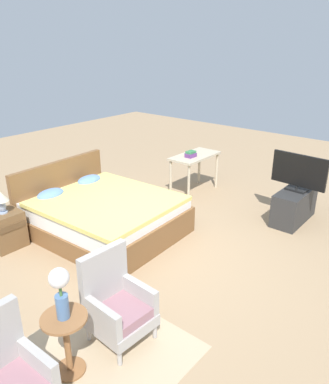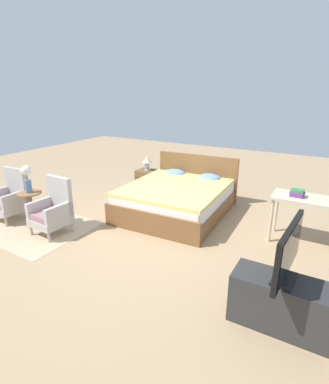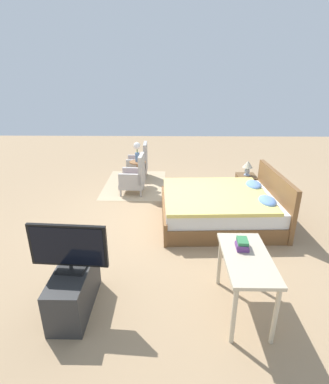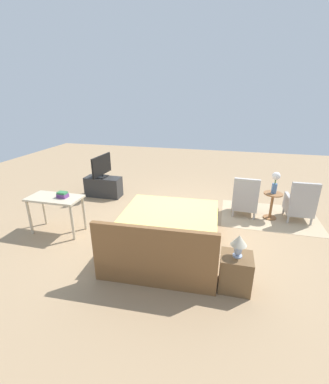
{
  "view_description": "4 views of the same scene",
  "coord_description": "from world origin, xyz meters",
  "px_view_note": "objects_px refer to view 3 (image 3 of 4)",
  "views": [
    {
      "loc": [
        -3.4,
        -3.0,
        2.76
      ],
      "look_at": [
        0.27,
        0.03,
        0.83
      ],
      "focal_mm": 35.0,
      "sensor_mm": 36.0,
      "label": 1
    },
    {
      "loc": [
        2.46,
        -3.79,
        2.29
      ],
      "look_at": [
        0.12,
        0.25,
        0.67
      ],
      "focal_mm": 28.0,
      "sensor_mm": 36.0,
      "label": 2
    },
    {
      "loc": [
        5.06,
        0.03,
        2.67
      ],
      "look_at": [
        0.19,
        -0.05,
        0.69
      ],
      "focal_mm": 28.0,
      "sensor_mm": 36.0,
      "label": 3
    },
    {
      "loc": [
        -0.94,
        4.86,
        2.62
      ],
      "look_at": [
        0.24,
        0.08,
        0.73
      ],
      "focal_mm": 24.0,
      "sensor_mm": 36.0,
      "label": 4
    }
  ],
  "objects_px": {
    "tv_stand": "(74,289)",
    "tv_flatscreen": "(68,248)",
    "table_lamp": "(248,166)",
    "vanity_desk": "(246,265)",
    "nightstand": "(245,186)",
    "flower_vase": "(137,150)",
    "armchair_by_window_left": "(139,163)",
    "book_stack": "(242,244)",
    "bed": "(222,207)",
    "side_table": "(138,170)",
    "armchair_by_window_right": "(134,178)"
  },
  "relations": [
    {
      "from": "tv_stand",
      "to": "tv_flatscreen",
      "type": "height_order",
      "value": "tv_flatscreen"
    },
    {
      "from": "table_lamp",
      "to": "vanity_desk",
      "type": "height_order",
      "value": "table_lamp"
    },
    {
      "from": "nightstand",
      "to": "tv_stand",
      "type": "height_order",
      "value": "tv_stand"
    },
    {
      "from": "nightstand",
      "to": "flower_vase",
      "type": "bearing_deg",
      "value": -107.8
    },
    {
      "from": "nightstand",
      "to": "table_lamp",
      "type": "distance_m",
      "value": 0.48
    },
    {
      "from": "armchair_by_window_left",
      "to": "book_stack",
      "type": "xyz_separation_m",
      "value": [
        4.63,
        1.65,
        0.42
      ]
    },
    {
      "from": "armchair_by_window_left",
      "to": "tv_flatscreen",
      "type": "xyz_separation_m",
      "value": [
        4.8,
        -0.32,
        0.46
      ]
    },
    {
      "from": "bed",
      "to": "armchair_by_window_left",
      "type": "height_order",
      "value": "bed"
    },
    {
      "from": "armchair_by_window_left",
      "to": "flower_vase",
      "type": "bearing_deg",
      "value": 2.12
    },
    {
      "from": "bed",
      "to": "nightstand",
      "type": "height_order",
      "value": "bed"
    },
    {
      "from": "flower_vase",
      "to": "nightstand",
      "type": "relative_size",
      "value": 0.9
    },
    {
      "from": "armchair_by_window_left",
      "to": "tv_stand",
      "type": "distance_m",
      "value": 4.81
    },
    {
      "from": "nightstand",
      "to": "vanity_desk",
      "type": "bearing_deg",
      "value": -13.54
    },
    {
      "from": "tv_flatscreen",
      "to": "book_stack",
      "type": "distance_m",
      "value": 1.98
    },
    {
      "from": "nightstand",
      "to": "tv_stand",
      "type": "xyz_separation_m",
      "value": [
        3.43,
        -2.82,
        0.0
      ]
    },
    {
      "from": "nightstand",
      "to": "vanity_desk",
      "type": "height_order",
      "value": "vanity_desk"
    },
    {
      "from": "flower_vase",
      "to": "vanity_desk",
      "type": "xyz_separation_m",
      "value": [
        4.23,
        1.66,
        -0.26
      ]
    },
    {
      "from": "tv_flatscreen",
      "to": "bed",
      "type": "bearing_deg",
      "value": 137.07
    },
    {
      "from": "book_stack",
      "to": "flower_vase",
      "type": "bearing_deg",
      "value": -158.11
    },
    {
      "from": "bed",
      "to": "nightstand",
      "type": "distance_m",
      "value": 1.38
    },
    {
      "from": "armchair_by_window_left",
      "to": "tv_stand",
      "type": "height_order",
      "value": "armchair_by_window_left"
    },
    {
      "from": "side_table",
      "to": "tv_flatscreen",
      "type": "xyz_separation_m",
      "value": [
        4.23,
        -0.34,
        0.47
      ]
    },
    {
      "from": "table_lamp",
      "to": "vanity_desk",
      "type": "relative_size",
      "value": 0.32
    },
    {
      "from": "bed",
      "to": "tv_flatscreen",
      "type": "xyz_separation_m",
      "value": [
        2.26,
        -2.1,
        0.55
      ]
    },
    {
      "from": "flower_vase",
      "to": "table_lamp",
      "type": "xyz_separation_m",
      "value": [
        0.8,
        2.48,
        -0.15
      ]
    },
    {
      "from": "nightstand",
      "to": "book_stack",
      "type": "relative_size",
      "value": 2.48
    },
    {
      "from": "nightstand",
      "to": "table_lamp",
      "type": "bearing_deg",
      "value": 90.0
    },
    {
      "from": "side_table",
      "to": "tv_stand",
      "type": "relative_size",
      "value": 0.62
    },
    {
      "from": "armchair_by_window_right",
      "to": "vanity_desk",
      "type": "distance_m",
      "value": 4.03
    },
    {
      "from": "armchair_by_window_left",
      "to": "tv_flatscreen",
      "type": "bearing_deg",
      "value": -3.79
    },
    {
      "from": "side_table",
      "to": "vanity_desk",
      "type": "height_order",
      "value": "vanity_desk"
    },
    {
      "from": "table_lamp",
      "to": "tv_stand",
      "type": "distance_m",
      "value": 4.47
    },
    {
      "from": "tv_stand",
      "to": "vanity_desk",
      "type": "relative_size",
      "value": 0.92
    },
    {
      "from": "tv_stand",
      "to": "tv_flatscreen",
      "type": "relative_size",
      "value": 1.09
    },
    {
      "from": "book_stack",
      "to": "table_lamp",
      "type": "bearing_deg",
      "value": 165.36
    },
    {
      "from": "bed",
      "to": "side_table",
      "type": "distance_m",
      "value": 2.64
    },
    {
      "from": "armchair_by_window_left",
      "to": "flower_vase",
      "type": "relative_size",
      "value": 1.93
    },
    {
      "from": "book_stack",
      "to": "nightstand",
      "type": "bearing_deg",
      "value": 165.37
    },
    {
      "from": "armchair_by_window_left",
      "to": "vanity_desk",
      "type": "xyz_separation_m",
      "value": [
        4.81,
        1.68,
        0.25
      ]
    },
    {
      "from": "bed",
      "to": "armchair_by_window_right",
      "type": "bearing_deg",
      "value": -128.04
    },
    {
      "from": "table_lamp",
      "to": "tv_flatscreen",
      "type": "bearing_deg",
      "value": -39.45
    },
    {
      "from": "flower_vase",
      "to": "book_stack",
      "type": "bearing_deg",
      "value": 21.89
    },
    {
      "from": "bed",
      "to": "table_lamp",
      "type": "relative_size",
      "value": 6.63
    },
    {
      "from": "table_lamp",
      "to": "book_stack",
      "type": "height_order",
      "value": "book_stack"
    },
    {
      "from": "nightstand",
      "to": "table_lamp",
      "type": "xyz_separation_m",
      "value": [
        0.0,
        0.0,
        0.48
      ]
    },
    {
      "from": "vanity_desk",
      "to": "flower_vase",
      "type": "bearing_deg",
      "value": -158.63
    },
    {
      "from": "table_lamp",
      "to": "tv_flatscreen",
      "type": "distance_m",
      "value": 4.45
    },
    {
      "from": "vanity_desk",
      "to": "tv_stand",
      "type": "bearing_deg",
      "value": -90.17
    },
    {
      "from": "flower_vase",
      "to": "tv_stand",
      "type": "bearing_deg",
      "value": -4.59
    },
    {
      "from": "tv_stand",
      "to": "bed",
      "type": "bearing_deg",
      "value": 137.04
    }
  ]
}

